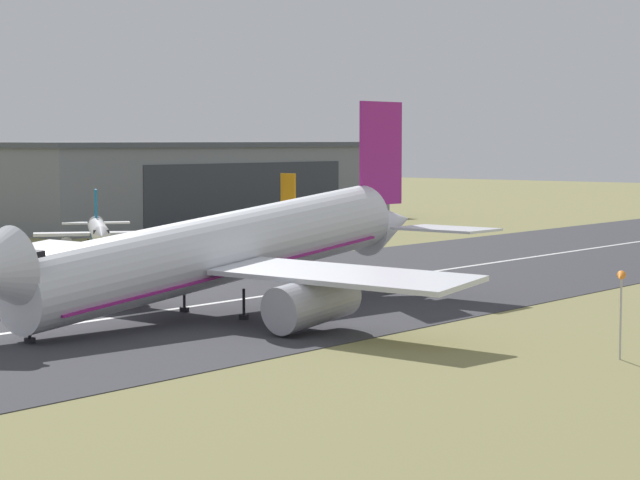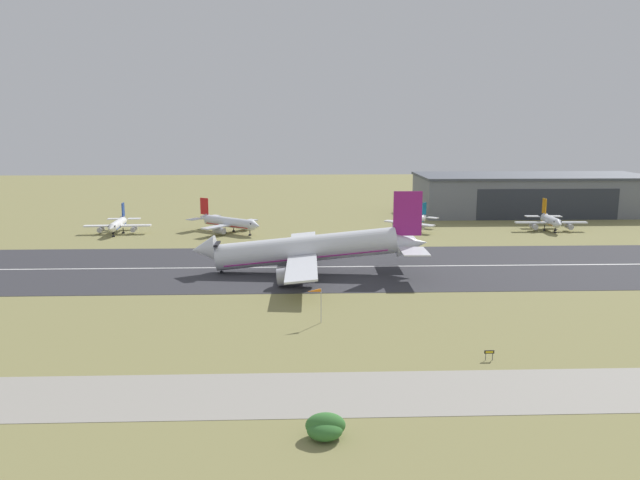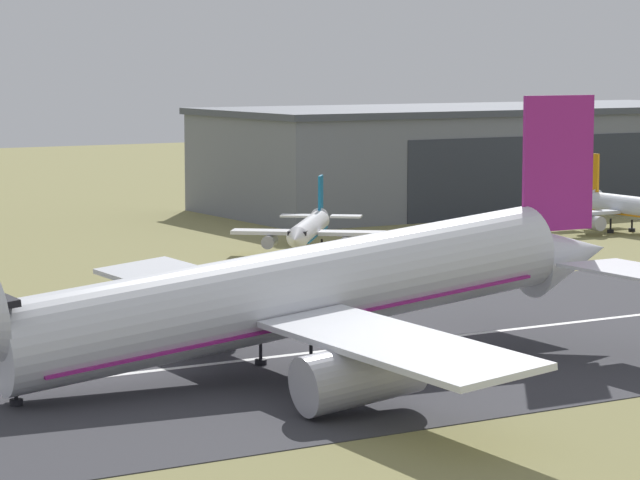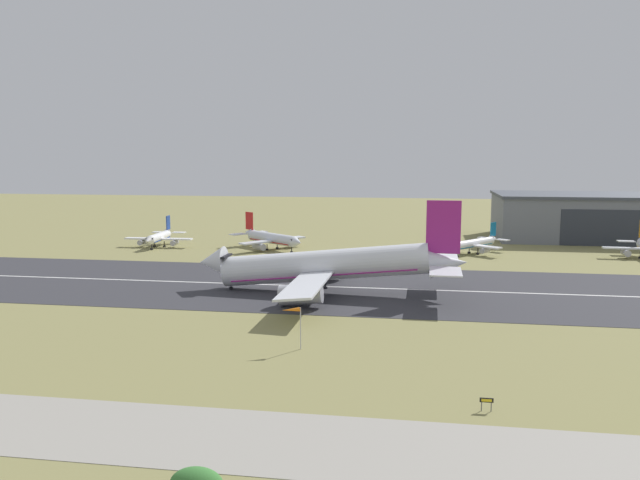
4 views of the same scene
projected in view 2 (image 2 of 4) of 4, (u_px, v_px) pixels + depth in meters
The scene contains 13 objects.
ground_plane at pixel (432, 342), 97.62m from camera, with size 626.71×626.71×0.00m, color olive.
runway_strip at pixel (386, 266), 148.24m from camera, with size 386.71×46.22×0.06m, color #333338.
runway_centreline at pixel (386, 266), 148.23m from camera, with size 348.04×0.70×0.01m, color silver.
taxiway_road at pixel (462, 391), 79.59m from camera, with size 290.04×13.45×0.05m, color gray.
hangar_building at pixel (532, 194), 232.20m from camera, with size 84.61×32.48×14.55m.
airplane_landing at pixel (308, 250), 141.15m from camera, with size 53.92×51.53×18.64m.
airplane_parked_west at pixel (229, 223), 192.98m from camera, with size 24.69×22.75×10.04m.
airplane_parked_centre at pixel (550, 221), 196.20m from camera, with size 22.57×16.51×9.51m.
airplane_parked_east at pixel (118, 224), 191.56m from camera, with size 20.29×19.23×8.48m.
airplane_parked_far_east at pixel (410, 222), 195.80m from camera, with size 18.27×20.75×8.03m.
shrub_clump at pixel (325, 427), 67.74m from camera, with size 4.41×3.61×2.73m.
windsock_pole at pixel (314, 293), 105.33m from camera, with size 2.63×1.50×6.10m.
runway_sign at pixel (489, 353), 89.90m from camera, with size 1.45×0.13×1.49m.
Camera 2 is at (-20.89, -40.65, 33.95)m, focal length 35.00 mm.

